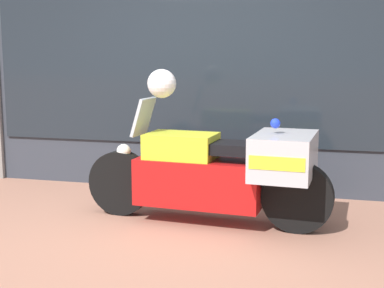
% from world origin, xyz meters
% --- Properties ---
extents(ground_plane, '(60.00, 60.00, 0.00)m').
position_xyz_m(ground_plane, '(0.00, 0.00, 0.00)').
color(ground_plane, '#9E6B56').
extents(shop_building, '(6.91, 0.55, 3.34)m').
position_xyz_m(shop_building, '(-0.44, 2.00, 1.68)').
color(shop_building, '#333842').
rests_on(shop_building, ground).
extents(window_display, '(5.52, 0.30, 1.88)m').
position_xyz_m(window_display, '(0.40, 2.03, 0.45)').
color(window_display, slate).
rests_on(window_display, ground).
extents(paramedic_motorcycle, '(2.38, 0.83, 1.17)m').
position_xyz_m(paramedic_motorcycle, '(0.60, 0.59, 0.52)').
color(paramedic_motorcycle, black).
rests_on(paramedic_motorcycle, ground).
extents(white_helmet, '(0.27, 0.27, 0.27)m').
position_xyz_m(white_helmet, '(0.00, 0.63, 1.30)').
color(white_helmet, white).
rests_on(white_helmet, paramedic_motorcycle).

